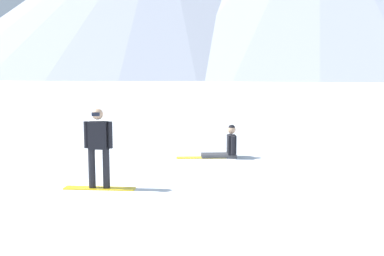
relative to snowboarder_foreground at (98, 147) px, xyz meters
The scene contains 3 objects.
ground_plane 4.06m from the snowboarder_foreground, ahead, with size 800.00×800.00×0.00m, color white.
snowboarder_foreground is the anchor object (origin of this frame).
snowboarder_midground 4.72m from the snowboarder_foreground, 75.05° to the left, with size 1.71×1.19×0.99m.
Camera 1 is at (2.03, -8.18, 2.58)m, focal length 42.45 mm.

